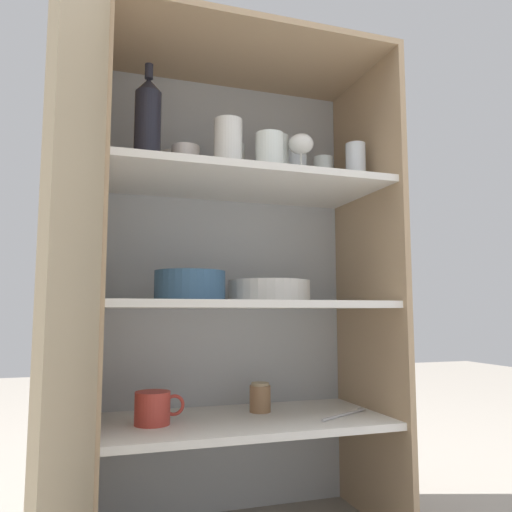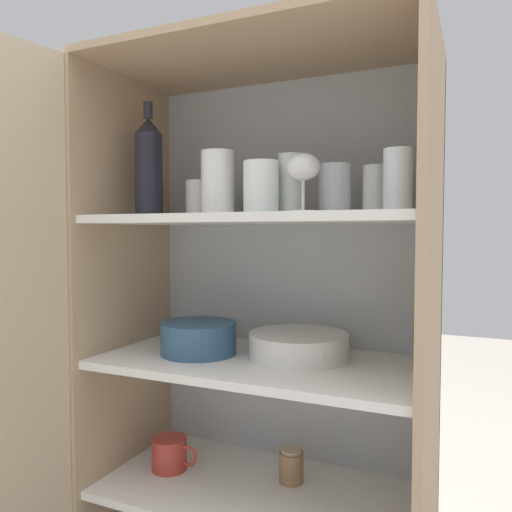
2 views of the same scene
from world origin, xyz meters
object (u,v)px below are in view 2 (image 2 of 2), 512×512
Objects in this scene: wine_bottle at (149,166)px; mixing_bowl_large at (199,337)px; coffee_mug_primary at (170,454)px; storage_jar at (291,466)px; plate_stack_white at (299,346)px.

mixing_bowl_large is (0.13, 0.03, -0.44)m from wine_bottle.
wine_bottle is 1.50× the size of mixing_bowl_large.
coffee_mug_primary is 1.55× the size of storage_jar.
coffee_mug_primary is (0.04, 0.03, -0.76)m from wine_bottle.
wine_bottle is 0.76m from coffee_mug_primary.
mixing_bowl_large is 0.40m from storage_jar.
coffee_mug_primary is at bearing 177.99° from mixing_bowl_large.
wine_bottle is 0.45m from mixing_bowl_large.
wine_bottle is at bearing -166.66° from plate_stack_white.
storage_jar is (0.23, 0.07, -0.33)m from mixing_bowl_large.
wine_bottle is at bearing -163.56° from storage_jar.
coffee_mug_primary is 0.33m from storage_jar.
coffee_mug_primary is at bearing 43.79° from wine_bottle.
wine_bottle reaches higher than coffee_mug_primary.
wine_bottle reaches higher than plate_stack_white.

